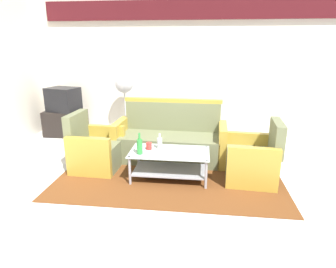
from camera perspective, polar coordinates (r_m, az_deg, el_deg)
The scene contains 13 objects.
ground_plane at distance 3.53m, azimuth 1.05°, elevation -14.06°, with size 14.00×14.00×0.00m, color white.
wall_back at distance 6.07m, azimuth 4.18°, elevation 13.81°, with size 6.52×0.19×2.80m.
rug at distance 4.31m, azimuth 0.46°, elevation -7.83°, with size 3.16×2.00×0.01m, color brown.
couch at distance 4.77m, azimuth 0.47°, elevation -1.33°, with size 1.83×0.81×0.96m.
armchair_left at distance 4.57m, azimuth -14.13°, elevation -3.08°, with size 0.73×0.78×0.85m.
armchair_right at distance 4.21m, azimuth 16.48°, elevation -5.01°, with size 0.75×0.81×0.85m.
coffee_table at distance 4.08m, azimuth 0.31°, elevation -5.29°, with size 1.10×0.60×0.40m.
bottle_green at distance 3.92m, azimuth -5.61°, elevation -2.39°, with size 0.08×0.08×0.30m.
bottle_clear at distance 4.11m, azimuth -1.67°, elevation -1.76°, with size 0.07×0.07×0.23m.
cup at distance 4.09m, azimuth -3.78°, elevation -2.38°, with size 0.08×0.08×0.10m, color red.
tv_stand at distance 6.42m, azimuth -19.50°, elevation 2.05°, with size 0.80×0.50×0.52m, color black.
television at distance 6.32m, azimuth -19.93°, elevation 6.43°, with size 0.69×0.58×0.48m.
pedestal_fan at distance 5.87m, azimuth -8.62°, elevation 9.01°, with size 0.36×0.36×1.27m.
Camera 1 is at (0.30, -3.00, 1.83)m, focal length 30.92 mm.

